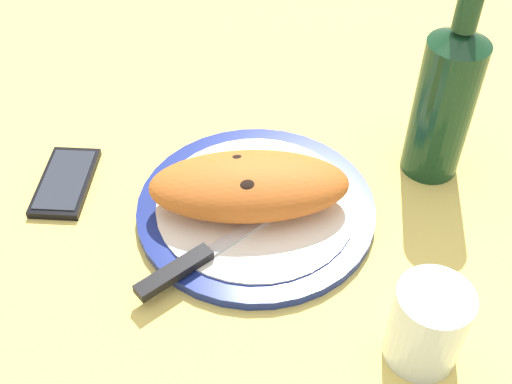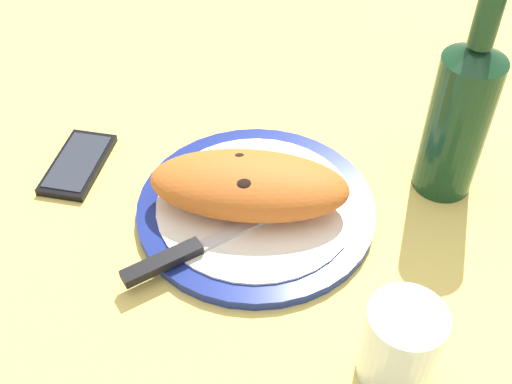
{
  "view_description": "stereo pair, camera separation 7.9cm",
  "coord_description": "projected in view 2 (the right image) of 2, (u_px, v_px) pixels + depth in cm",
  "views": [
    {
      "loc": [
        7.31,
        55.47,
        59.67
      ],
      "look_at": [
        0.0,
        0.0,
        3.66
      ],
      "focal_mm": 44.56,
      "sensor_mm": 36.0,
      "label": 1
    },
    {
      "loc": [
        -0.59,
        55.95,
        59.67
      ],
      "look_at": [
        0.0,
        0.0,
        3.66
      ],
      "focal_mm": 44.56,
      "sensor_mm": 36.0,
      "label": 2
    }
  ],
  "objects": [
    {
      "name": "plate",
      "position": [
        256.0,
        208.0,
        0.81
      ],
      "size": [
        30.41,
        30.41,
        1.66
      ],
      "color": "navy",
      "rests_on": "ground_plane"
    },
    {
      "name": "knife",
      "position": [
        187.0,
        251.0,
        0.74
      ],
      "size": [
        20.74,
        14.17,
        1.2
      ],
      "color": "silver",
      "rests_on": "plate"
    },
    {
      "name": "water_glass",
      "position": [
        400.0,
        348.0,
        0.63
      ],
      "size": [
        7.72,
        7.72,
        9.98
      ],
      "color": "silver",
      "rests_on": "ground_plane"
    },
    {
      "name": "calzone",
      "position": [
        249.0,
        183.0,
        0.78
      ],
      "size": [
        25.72,
        13.49,
        6.45
      ],
      "color": "#C16023",
      "rests_on": "plate"
    },
    {
      "name": "fork",
      "position": [
        230.0,
        170.0,
        0.85
      ],
      "size": [
        15.51,
        2.71,
        0.4
      ],
      "color": "silver",
      "rests_on": "plate"
    },
    {
      "name": "smartphone",
      "position": [
        78.0,
        164.0,
        0.87
      ],
      "size": [
        8.92,
        13.9,
        1.16
      ],
      "color": "black",
      "rests_on": "ground_plane"
    },
    {
      "name": "ground_plane",
      "position": [
        256.0,
        220.0,
        0.83
      ],
      "size": [
        150.0,
        150.0,
        3.0
      ],
      "primitive_type": "cube",
      "color": "#EACC60"
    },
    {
      "name": "wine_bottle",
      "position": [
        459.0,
        117.0,
        0.78
      ],
      "size": [
        7.66,
        7.66,
        28.27
      ],
      "color": "#14381E",
      "rests_on": "ground_plane"
    }
  ]
}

